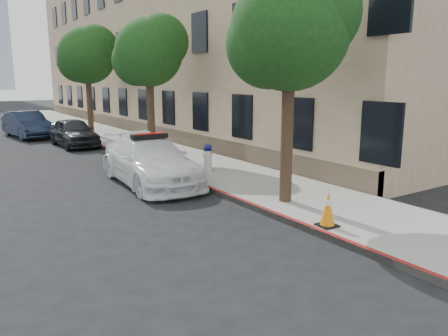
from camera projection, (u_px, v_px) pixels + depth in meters
ground at (146, 206)px, 11.06m from camera, size 120.00×120.00×0.00m
sidewalk at (131, 143)px, 21.16m from camera, size 3.20×50.00×0.15m
curb_strip at (100, 146)px, 20.32m from camera, size 0.12×50.00×0.15m
building at (182, 49)px, 27.28m from camera, size 8.00×36.00×10.00m
tree_near at (291, 30)px, 10.14m from camera, size 2.92×2.82×5.62m
tree_mid at (150, 52)px, 16.69m from camera, size 2.77×2.64×5.43m
tree_far at (87, 55)px, 23.18m from camera, size 3.10×3.00×5.81m
police_car at (150, 161)px, 13.25m from camera, size 2.24×4.95×1.56m
parked_car_mid at (74, 132)px, 20.66m from camera, size 1.68×3.94×1.33m
parked_car_far at (27, 124)px, 23.71m from camera, size 2.08×4.49×1.42m
fire_hydrant at (208, 158)px, 14.41m from camera, size 0.38×0.35×0.90m
traffic_cone at (328, 209)px, 9.01m from camera, size 0.42×0.42×0.74m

